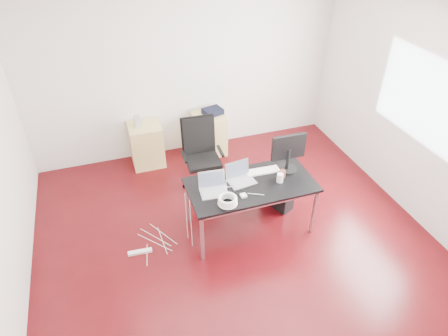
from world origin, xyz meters
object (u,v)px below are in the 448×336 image
object	(u,v)px
office_chair	(201,152)
filing_cabinet_right	(209,134)
desk	(251,187)
pc_tower	(278,193)
filing_cabinet_left	(146,144)

from	to	relation	value
office_chair	filing_cabinet_right	world-z (taller)	office_chair
desk	filing_cabinet_right	xyz separation A→B (m)	(0.03, 1.95, -0.33)
office_chair	desk	bearing A→B (deg)	-70.23
office_chair	pc_tower	distance (m)	1.26
office_chair	filing_cabinet_left	size ratio (longest dim) A/B	1.54
desk	filing_cabinet_right	distance (m)	1.98
filing_cabinet_right	desk	bearing A→B (deg)	-90.96
filing_cabinet_left	filing_cabinet_right	distance (m)	1.06
office_chair	pc_tower	size ratio (longest dim) A/B	2.40
desk	filing_cabinet_left	xyz separation A→B (m)	(-1.03, 1.95, -0.33)
filing_cabinet_right	pc_tower	world-z (taller)	filing_cabinet_right
filing_cabinet_right	office_chair	bearing A→B (deg)	-113.68
office_chair	pc_tower	world-z (taller)	office_chair
desk	office_chair	world-z (taller)	office_chair
desk	filing_cabinet_right	world-z (taller)	desk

